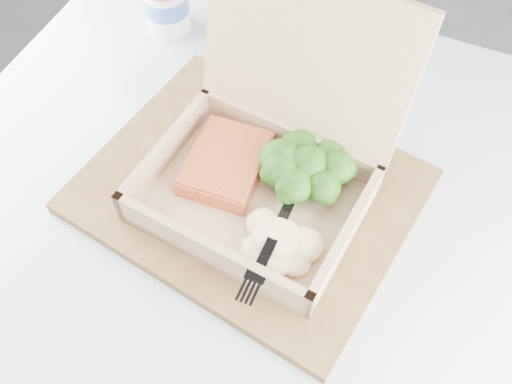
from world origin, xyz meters
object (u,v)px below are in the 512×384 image
Objects in this scene: cafe_table at (240,278)px; paper_cup at (166,3)px; takeout_container at (270,151)px; serving_tray at (249,191)px.

cafe_table is 0.41m from paper_cup.
takeout_container reaches higher than paper_cup.
takeout_container is 0.33m from paper_cup.
takeout_container is 3.08× the size of paper_cup.
serving_tray is (0.00, 0.03, 0.20)m from cafe_table.
takeout_container is (0.01, 0.02, 0.06)m from serving_tray.
cafe_table is 3.59× the size of takeout_container.
serving_tray reaches higher than cafe_table.
paper_cup reaches higher than serving_tray.
takeout_container reaches higher than serving_tray.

